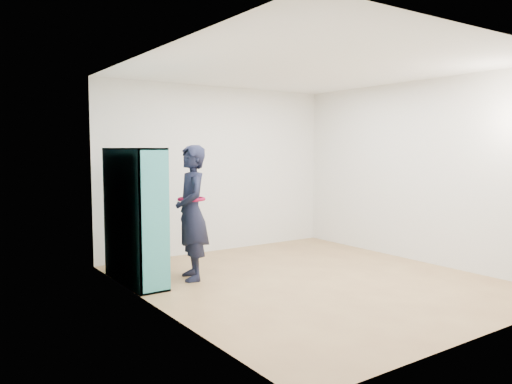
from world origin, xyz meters
TOP-DOWN VIEW (x-y plane):
  - floor at (0.00, 0.00)m, footprint 4.50×4.50m
  - ceiling at (0.00, 0.00)m, footprint 4.50×4.50m
  - wall_left at (-2.00, 0.00)m, footprint 0.02×4.50m
  - wall_right at (2.00, 0.00)m, footprint 0.02×4.50m
  - wall_back at (0.00, 2.25)m, footprint 4.00×0.02m
  - wall_front at (0.00, -2.25)m, footprint 4.00×0.02m
  - bookshelf at (-1.84, 1.16)m, footprint 0.36×1.23m
  - person at (-1.17, 0.90)m, footprint 0.55×0.70m
  - smartphone at (-1.30, 1.03)m, footprint 0.02×0.11m

SIDE VIEW (x-z plane):
  - floor at x=0.00m, z-range 0.00..0.00m
  - bookshelf at x=-1.84m, z-range -0.03..1.61m
  - person at x=-1.17m, z-range 0.00..1.68m
  - smartphone at x=-1.30m, z-range 0.88..1.01m
  - wall_left at x=-2.00m, z-range 0.00..2.60m
  - wall_right at x=2.00m, z-range 0.00..2.60m
  - wall_back at x=0.00m, z-range 0.00..2.60m
  - wall_front at x=0.00m, z-range 0.00..2.60m
  - ceiling at x=0.00m, z-range 2.60..2.60m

